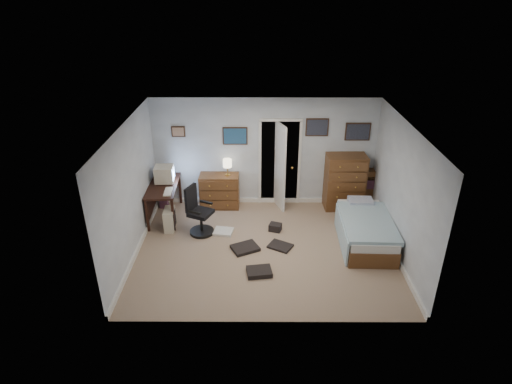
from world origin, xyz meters
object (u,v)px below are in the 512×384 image
tall_dresser (345,182)px  office_chair (198,216)px  computer_desk (159,192)px  low_dresser (220,191)px  bed (365,229)px

tall_dresser → office_chair: bearing=-163.2°
computer_desk → low_dresser: (1.27, 0.48, -0.20)m
tall_dresser → low_dresser: bearing=176.7°
computer_desk → tall_dresser: bearing=3.6°
tall_dresser → bed: 1.53m
office_chair → low_dresser: (0.34, 1.16, -0.01)m
low_dresser → bed: 3.37m
tall_dresser → computer_desk: bearing=-176.5°
low_dresser → bed: size_ratio=0.47×
low_dresser → tall_dresser: bearing=0.2°
office_chair → low_dresser: 1.21m
computer_desk → bed: 4.41m
low_dresser → office_chair: bearing=-105.6°
office_chair → tall_dresser: 3.39m
tall_dresser → bed: (0.16, -1.48, -0.36)m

